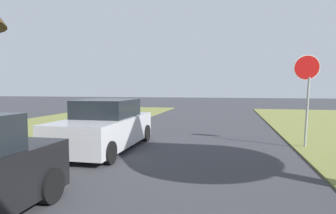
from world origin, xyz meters
TOP-DOWN VIEW (x-y plane):
  - stop_sign_far at (3.98, 12.92)m, footprint 0.81×0.45m
  - parked_sedan_silver at (-2.28, 11.38)m, footprint 1.95×4.40m

SIDE VIEW (x-z plane):
  - parked_sedan_silver at x=-2.28m, z-range -0.06..1.51m
  - stop_sign_far at x=3.98m, z-range 0.71..3.66m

